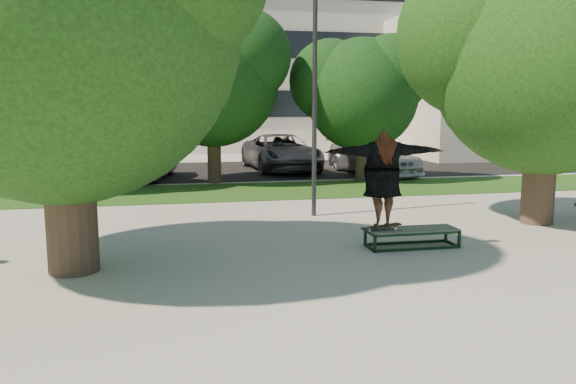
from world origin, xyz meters
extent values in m
plane|color=gray|center=(0.00, 0.00, 0.00)|extent=(120.00, 120.00, 0.00)
cube|color=#1D4814|center=(1.00, 9.50, 0.01)|extent=(30.00, 4.00, 0.02)
cube|color=black|center=(0.00, 16.00, 0.01)|extent=(40.00, 8.00, 0.01)
cylinder|color=#38281E|center=(-4.20, 1.00, 1.60)|extent=(0.84, 0.84, 3.20)
sphere|color=#16320D|center=(-4.20, 1.00, 4.07)|extent=(5.80, 5.80, 5.80)
cylinder|color=#38281E|center=(6.00, 3.00, 1.50)|extent=(0.76, 0.76, 3.00)
sphere|color=#16320D|center=(6.00, 3.00, 3.78)|extent=(5.20, 5.20, 5.20)
sphere|color=#16320D|center=(4.70, 3.78, 4.43)|extent=(3.90, 3.90, 3.90)
cylinder|color=#38281E|center=(-6.50, 11.00, 1.40)|extent=(0.44, 0.44, 2.80)
sphere|color=black|center=(-6.50, 11.00, 3.46)|extent=(4.40, 4.40, 4.40)
sphere|color=black|center=(-7.60, 11.66, 4.01)|extent=(3.30, 3.30, 3.30)
sphere|color=black|center=(-5.51, 10.56, 4.23)|extent=(3.08, 3.08, 3.08)
cylinder|color=#38281E|center=(-1.00, 12.00, 1.50)|extent=(0.50, 0.50, 3.00)
sphere|color=black|center=(-1.00, 12.00, 3.72)|extent=(4.80, 4.80, 4.80)
sphere|color=black|center=(-2.20, 12.72, 4.32)|extent=(3.60, 3.60, 3.60)
sphere|color=black|center=(0.08, 11.52, 4.56)|extent=(3.36, 3.36, 3.36)
cylinder|color=#38281E|center=(4.50, 11.50, 1.30)|extent=(0.40, 0.40, 2.60)
sphere|color=black|center=(4.50, 11.50, 3.23)|extent=(4.20, 4.20, 4.20)
sphere|color=black|center=(3.45, 12.13, 3.75)|extent=(3.15, 3.15, 3.15)
sphere|color=black|center=(5.45, 11.08, 3.96)|extent=(2.94, 2.94, 2.94)
cylinder|color=#2D2D30|center=(1.00, 5.00, 3.00)|extent=(0.12, 0.12, 6.00)
cube|color=beige|center=(-2.00, 32.00, 8.00)|extent=(30.00, 14.00, 16.00)
cube|color=black|center=(-2.00, 24.94, 3.00)|extent=(27.60, 0.12, 1.60)
cube|color=black|center=(-2.00, 24.94, 6.50)|extent=(27.60, 0.12, 1.60)
cube|color=beige|center=(18.00, 22.00, 4.00)|extent=(15.00, 10.00, 8.00)
cube|color=#475147|center=(2.09, 1.41, 0.36)|extent=(1.80, 0.60, 0.03)
cylinder|color=white|center=(1.17, 1.33, 0.40)|extent=(0.06, 0.03, 0.06)
cylinder|color=white|center=(1.17, 1.49, 0.40)|extent=(0.06, 0.03, 0.06)
cylinder|color=white|center=(1.71, 1.33, 0.40)|extent=(0.06, 0.03, 0.06)
cylinder|color=white|center=(1.71, 1.49, 0.40)|extent=(0.06, 0.03, 0.06)
cube|color=black|center=(1.44, 1.41, 0.44)|extent=(0.78, 0.20, 0.10)
imported|color=#4D2421|center=(1.44, 1.41, 1.40)|extent=(2.36, 0.83, 1.89)
imported|color=#A2A2A6|center=(-8.13, 15.22, 0.77)|extent=(2.06, 4.61, 1.54)
imported|color=black|center=(-3.48, 13.50, 0.70)|extent=(2.32, 4.46, 1.40)
imported|color=slate|center=(2.21, 15.65, 0.80)|extent=(3.03, 5.90, 1.59)
imported|color=silver|center=(5.71, 13.50, 0.76)|extent=(3.13, 5.57, 1.53)
camera|label=1|loc=(-2.53, -8.73, 2.73)|focal=35.00mm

